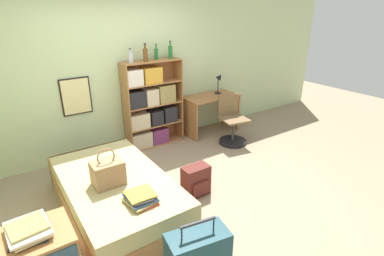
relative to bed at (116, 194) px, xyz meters
name	(u,v)px	position (x,y,z in m)	size (l,w,h in m)	color
ground_plane	(171,191)	(0.75, -0.02, -0.23)	(14.00, 14.00, 0.00)	gray
wall_back	(116,75)	(0.74, 1.67, 1.06)	(10.00, 0.09, 2.60)	beige
bed	(116,194)	(0.00, 0.00, 0.00)	(1.12, 2.00, 0.47)	#A36B3D
handbag	(108,173)	(-0.10, -0.11, 0.39)	(0.34, 0.26, 0.44)	#93704C
book_stack_on_bed	(141,198)	(0.05, -0.62, 0.29)	(0.32, 0.35, 0.10)	#B2382D
magazine_pile_on_dresser	(28,230)	(-0.97, -0.82, 0.52)	(0.31, 0.37, 0.09)	#232328
bookcase	(150,107)	(1.23, 1.46, 0.47)	(1.03, 0.31, 1.50)	#A36B3D
bottle_green	(131,57)	(0.93, 1.43, 1.36)	(0.07, 0.07, 0.23)	#B7BCC1
bottle_brown	(145,54)	(1.19, 1.44, 1.38)	(0.08, 0.08, 0.29)	brown
bottle_clear	(156,54)	(1.42, 1.50, 1.37)	(0.06, 0.06, 0.26)	#1E6B2D
bottle_blue	(170,52)	(1.67, 1.48, 1.38)	(0.07, 0.07, 0.29)	#1E6B2D
desk	(211,108)	(2.47, 1.34, 0.27)	(1.06, 0.57, 0.74)	#A36B3D
desk_lamp	(219,80)	(2.72, 1.41, 0.77)	(0.18, 0.13, 0.40)	black
desk_chair	(232,128)	(2.48, 0.71, 0.04)	(0.53, 0.53, 0.87)	black
backpack	(196,181)	(1.00, -0.27, -0.03)	(0.36, 0.24, 0.41)	#56231E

